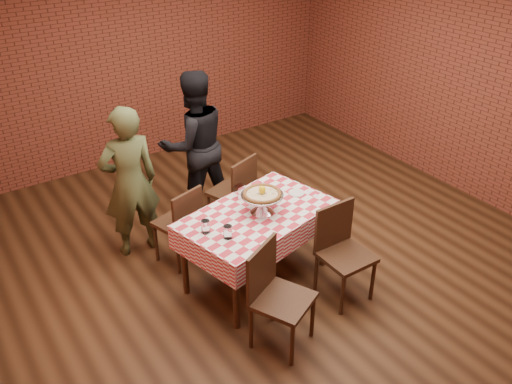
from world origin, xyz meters
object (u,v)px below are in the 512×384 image
Objects in this scene: water_glass_left at (228,232)px; diner_olive at (130,183)px; chair_far_right at (231,192)px; chair_near_right at (346,256)px; chair_far_left at (177,224)px; diner_black at (194,144)px; table at (257,247)px; chair_near_left at (283,300)px; water_glass_right at (206,227)px; pizza_stand at (262,203)px; condiment_caddy at (239,191)px; pizza at (262,194)px.

water_glass_left is 0.07× the size of diner_olive.
chair_far_right is 0.56× the size of diner_olive.
chair_far_left is at bearing 126.96° from chair_near_right.
diner_black reaches higher than diner_olive.
chair_near_left is at bearing -110.23° from table.
water_glass_right is at bearing 68.88° from chair_far_left.
pizza_stand is 0.43× the size of chair_near_left.
water_glass_left is 1.37m from chair_far_right.
chair_near_left is (-0.35, -0.81, -0.39)m from pizza_stand.
pizza_stand reaches higher than chair_far_right.
chair_near_left is at bearing -113.58° from pizza_stand.
diner_black reaches higher than condiment_caddy.
diner_black is (0.13, 1.14, 0.02)m from condiment_caddy.
table is 3.49× the size of pizza_stand.
chair_far_left is (-0.19, 1.51, -0.03)m from chair_near_left.
table is at bearing 53.68° from chair_far_right.
chair_near_right is at bearing 110.15° from chair_far_left.
condiment_caddy is 0.14× the size of chair_near_left.
diner_olive is 0.95× the size of diner_black.
water_glass_right is (-0.55, -0.02, 0.44)m from table.
water_glass_right is 1.30m from chair_near_right.
diner_black is at bearing 53.32° from chair_near_left.
pizza is 1.01m from chair_near_left.
pizza is at bearing 125.89° from chair_near_right.
diner_black is at bearing 70.81° from water_glass_left.
diner_black is at bearing 64.95° from water_glass_right.
diner_black reaches higher than chair_far_left.
table is 11.66× the size of water_glass_left.
pizza_stand reaches higher than condiment_caddy.
diner_olive is at bearing 127.71° from condiment_caddy.
pizza_stand is 0.24× the size of diner_black.
diner_olive is (-0.28, 0.42, 0.37)m from chair_far_left.
chair_near_right is at bearing -54.44° from pizza_stand.
water_glass_left is 1.35m from diner_olive.
condiment_caddy is (0.57, 0.35, 0.00)m from water_glass_right.
water_glass_left is at bearing -155.68° from table.
pizza is at bearing 21.18° from water_glass_left.
pizza_stand reaches higher than table.
water_glass_right is at bearing 122.85° from water_glass_left.
table is 0.96m from chair_far_right.
chair_near_left reaches higher than water_glass_right.
chair_far_right is at bearing 76.17° from pizza.
chair_near_left is (0.24, -0.80, -0.36)m from water_glass_right.
water_glass_left is 0.73m from chair_near_left.
chair_far_left is at bearing 127.71° from diner_olive.
pizza is at bearing 89.92° from diner_black.
pizza is at bearing 129.93° from diner_olive.
water_glass_right is (-0.12, 0.18, 0.00)m from water_glass_left.
water_glass_right is 0.13× the size of chair_near_left.
table is 0.55m from condiment_caddy.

